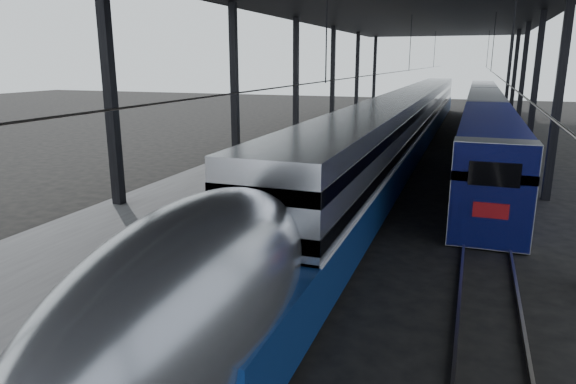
% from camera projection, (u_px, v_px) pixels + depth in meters
% --- Properties ---
extents(ground, '(160.00, 160.00, 0.00)m').
position_uv_depth(ground, '(189.00, 314.00, 12.69)').
color(ground, black).
rests_on(ground, ground).
extents(platform, '(6.00, 80.00, 1.00)m').
position_uv_depth(platform, '(305.00, 153.00, 31.94)').
color(platform, '#4C4C4F').
rests_on(platform, ground).
extents(yellow_strip, '(0.30, 80.00, 0.01)m').
position_uv_depth(yellow_strip, '(349.00, 148.00, 30.90)').
color(yellow_strip, yellow).
rests_on(yellow_strip, platform).
extents(rails, '(6.52, 80.00, 0.16)m').
position_uv_depth(rails, '(437.00, 169.00, 29.42)').
color(rails, slate).
rests_on(rails, ground).
extents(canopy, '(18.00, 75.00, 9.47)m').
position_uv_depth(canopy, '(400.00, 4.00, 28.03)').
color(canopy, black).
rests_on(canopy, ground).
extents(tgv_train, '(2.80, 65.20, 4.02)m').
position_uv_depth(tgv_train, '(405.00, 127.00, 33.85)').
color(tgv_train, '#ACAFB3').
rests_on(tgv_train, ground).
extents(second_train, '(2.61, 56.05, 3.60)m').
position_uv_depth(second_train, '(484.00, 116.00, 41.27)').
color(second_train, navy).
rests_on(second_train, ground).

